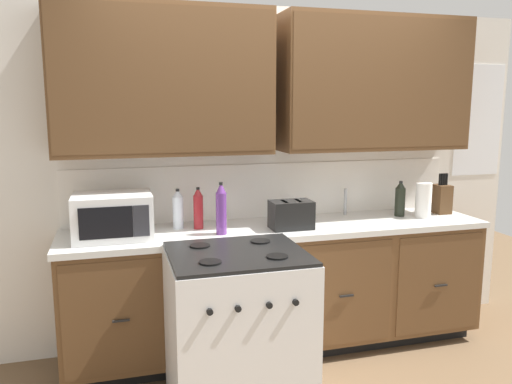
{
  "coord_description": "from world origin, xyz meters",
  "views": [
    {
      "loc": [
        -1.1,
        -2.96,
        1.74
      ],
      "look_at": [
        -0.18,
        0.27,
        1.16
      ],
      "focal_mm": 35.72,
      "sensor_mm": 36.0,
      "label": 1
    }
  ],
  "objects": [
    {
      "name": "bottle_red",
      "position": [
        -0.56,
        0.37,
        1.05
      ],
      "size": [
        0.07,
        0.07,
        0.28
      ],
      "color": "maroon",
      "rests_on": "counter_run"
    },
    {
      "name": "microwave",
      "position": [
        -1.11,
        0.27,
        1.05
      ],
      "size": [
        0.48,
        0.37,
        0.28
      ],
      "color": "white",
      "rests_on": "counter_run"
    },
    {
      "name": "sink_faucet",
      "position": [
        0.59,
        0.51,
        1.01
      ],
      "size": [
        0.02,
        0.02,
        0.2
      ],
      "primitive_type": "cylinder",
      "color": "#B2B5BA",
      "rests_on": "counter_run"
    },
    {
      "name": "bottle_clear",
      "position": [
        -0.69,
        0.41,
        1.04
      ],
      "size": [
        0.07,
        0.07,
        0.27
      ],
      "color": "silver",
      "rests_on": "counter_run"
    },
    {
      "name": "counter_run",
      "position": [
        0.0,
        0.3,
        0.47
      ],
      "size": [
        2.95,
        0.64,
        0.91
      ],
      "color": "black",
      "rests_on": "ground_plane"
    },
    {
      "name": "ground_plane",
      "position": [
        0.0,
        0.0,
        0.0
      ],
      "size": [
        8.0,
        8.0,
        0.0
      ],
      "primitive_type": "plane",
      "color": "brown"
    },
    {
      "name": "stove_range",
      "position": [
        -0.46,
        -0.33,
        0.47
      ],
      "size": [
        0.76,
        0.68,
        0.95
      ],
      "color": "white",
      "rests_on": "ground_plane"
    },
    {
      "name": "knife_block",
      "position": [
        1.33,
        0.36,
        1.03
      ],
      "size": [
        0.11,
        0.14,
        0.31
      ],
      "color": "#52361E",
      "rests_on": "counter_run"
    },
    {
      "name": "bottle_violet",
      "position": [
        -0.44,
        0.18,
        1.08
      ],
      "size": [
        0.07,
        0.07,
        0.34
      ],
      "color": "#663384",
      "rests_on": "counter_run"
    },
    {
      "name": "bottle_dark",
      "position": [
        0.96,
        0.35,
        1.04
      ],
      "size": [
        0.08,
        0.08,
        0.27
      ],
      "color": "black",
      "rests_on": "counter_run"
    },
    {
      "name": "paper_towel_roll",
      "position": [
        1.1,
        0.26,
        1.04
      ],
      "size": [
        0.12,
        0.12,
        0.26
      ],
      "primitive_type": "cylinder",
      "color": "white",
      "rests_on": "counter_run"
    },
    {
      "name": "wall_unit",
      "position": [
        0.0,
        0.5,
        1.65
      ],
      "size": [
        4.12,
        0.4,
        2.42
      ],
      "color": "white",
      "rests_on": "ground_plane"
    },
    {
      "name": "toaster",
      "position": [
        0.04,
        0.2,
        1.01
      ],
      "size": [
        0.28,
        0.18,
        0.19
      ],
      "color": "black",
      "rests_on": "counter_run"
    }
  ]
}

